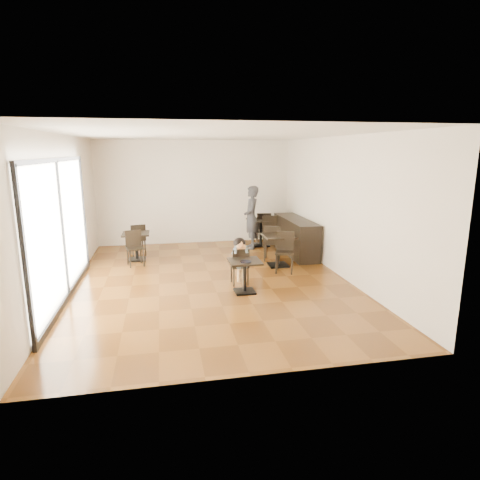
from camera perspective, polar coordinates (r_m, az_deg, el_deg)
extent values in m
cube|color=brown|center=(9.11, -4.01, -5.80)|extent=(6.00, 8.00, 0.01)
cube|color=silver|center=(8.66, -4.35, 14.74)|extent=(6.00, 8.00, 0.01)
cube|color=silver|center=(12.69, -6.40, 6.76)|extent=(6.00, 0.01, 3.20)
cube|color=silver|center=(4.87, 1.62, -2.49)|extent=(6.00, 0.01, 3.20)
cube|color=silver|center=(8.90, -23.75, 3.32)|extent=(0.01, 8.00, 3.20)
cube|color=silver|center=(9.57, 14.00, 4.60)|extent=(0.01, 8.00, 3.20)
cube|color=white|center=(8.44, -24.15, 1.46)|extent=(0.04, 4.50, 2.60)
cylinder|color=black|center=(8.08, 0.82, -3.07)|extent=(0.23, 0.23, 0.01)
imported|color=#36353A|center=(11.88, 1.63, 3.20)|extent=(0.52, 0.73, 1.87)
cube|color=black|center=(11.46, 7.93, 0.53)|extent=(0.60, 2.40, 1.00)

